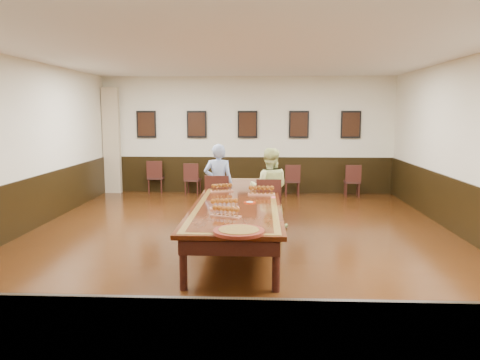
{
  "coord_description": "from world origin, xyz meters",
  "views": [
    {
      "loc": [
        0.39,
        -7.92,
        2.21
      ],
      "look_at": [
        0.0,
        0.5,
        1.0
      ],
      "focal_mm": 35.0,
      "sensor_mm": 36.0,
      "label": 1
    }
  ],
  "objects_px": {
    "person_man": "(218,184)",
    "spare_chair_b": "(193,179)",
    "person_woman": "(269,188)",
    "spare_chair_d": "(352,181)",
    "carved_platter": "(239,231)",
    "spare_chair_c": "(292,180)",
    "chair_woman": "(269,203)",
    "conference_table": "(239,206)",
    "spare_chair_a": "(156,177)",
    "chair_man": "(218,199)"
  },
  "relations": [
    {
      "from": "chair_man",
      "to": "person_woman",
      "type": "relative_size",
      "value": 0.65
    },
    {
      "from": "spare_chair_c",
      "to": "person_woman",
      "type": "height_order",
      "value": "person_woman"
    },
    {
      "from": "chair_man",
      "to": "person_woman",
      "type": "xyz_separation_m",
      "value": [
        1.02,
        -0.26,
        0.27
      ]
    },
    {
      "from": "spare_chair_a",
      "to": "spare_chair_b",
      "type": "relative_size",
      "value": 1.05
    },
    {
      "from": "chair_woman",
      "to": "spare_chair_d",
      "type": "relative_size",
      "value": 1.15
    },
    {
      "from": "spare_chair_b",
      "to": "conference_table",
      "type": "distance_m",
      "value": 4.86
    },
    {
      "from": "person_man",
      "to": "carved_platter",
      "type": "bearing_deg",
      "value": 99.85
    },
    {
      "from": "person_woman",
      "to": "person_man",
      "type": "bearing_deg",
      "value": -17.33
    },
    {
      "from": "spare_chair_c",
      "to": "spare_chair_d",
      "type": "bearing_deg",
      "value": 176.23
    },
    {
      "from": "spare_chair_a",
      "to": "conference_table",
      "type": "xyz_separation_m",
      "value": [
        2.54,
        -4.84,
        0.16
      ]
    },
    {
      "from": "spare_chair_b",
      "to": "conference_table",
      "type": "bearing_deg",
      "value": 112.54
    },
    {
      "from": "spare_chair_a",
      "to": "person_woman",
      "type": "height_order",
      "value": "person_woman"
    },
    {
      "from": "chair_man",
      "to": "person_woman",
      "type": "height_order",
      "value": "person_woman"
    },
    {
      "from": "spare_chair_a",
      "to": "conference_table",
      "type": "bearing_deg",
      "value": 117.27
    },
    {
      "from": "chair_man",
      "to": "spare_chair_a",
      "type": "bearing_deg",
      "value": -59.48
    },
    {
      "from": "chair_woman",
      "to": "spare_chair_a",
      "type": "bearing_deg",
      "value": -49.78
    },
    {
      "from": "chair_woman",
      "to": "conference_table",
      "type": "bearing_deg",
      "value": 60.74
    },
    {
      "from": "conference_table",
      "to": "carved_platter",
      "type": "relative_size",
      "value": 6.41
    },
    {
      "from": "spare_chair_d",
      "to": "carved_platter",
      "type": "relative_size",
      "value": 1.11
    },
    {
      "from": "spare_chair_b",
      "to": "chair_man",
      "type": "bearing_deg",
      "value": 111.33
    },
    {
      "from": "spare_chair_a",
      "to": "chair_man",
      "type": "bearing_deg",
      "value": 119.38
    },
    {
      "from": "chair_man",
      "to": "person_man",
      "type": "bearing_deg",
      "value": -90.0
    },
    {
      "from": "spare_chair_d",
      "to": "person_man",
      "type": "height_order",
      "value": "person_man"
    },
    {
      "from": "person_woman",
      "to": "spare_chair_d",
      "type": "bearing_deg",
      "value": -120.36
    },
    {
      "from": "carved_platter",
      "to": "chair_woman",
      "type": "bearing_deg",
      "value": 82.56
    },
    {
      "from": "chair_woman",
      "to": "carved_platter",
      "type": "bearing_deg",
      "value": 85.01
    },
    {
      "from": "spare_chair_c",
      "to": "conference_table",
      "type": "distance_m",
      "value": 4.71
    },
    {
      "from": "spare_chair_b",
      "to": "spare_chair_c",
      "type": "xyz_separation_m",
      "value": [
        2.7,
        -0.07,
        -0.01
      ]
    },
    {
      "from": "spare_chair_c",
      "to": "carved_platter",
      "type": "relative_size",
      "value": 1.09
    },
    {
      "from": "spare_chair_c",
      "to": "spare_chair_d",
      "type": "distance_m",
      "value": 1.58
    },
    {
      "from": "person_woman",
      "to": "carved_platter",
      "type": "height_order",
      "value": "person_woman"
    },
    {
      "from": "chair_woman",
      "to": "spare_chair_a",
      "type": "distance_m",
      "value": 5.03
    },
    {
      "from": "chair_woman",
      "to": "spare_chair_d",
      "type": "height_order",
      "value": "chair_woman"
    },
    {
      "from": "person_man",
      "to": "person_woman",
      "type": "distance_m",
      "value": 1.08
    },
    {
      "from": "spare_chair_d",
      "to": "carved_platter",
      "type": "height_order",
      "value": "spare_chair_d"
    },
    {
      "from": "person_man",
      "to": "spare_chair_b",
      "type": "bearing_deg",
      "value": -72.13
    },
    {
      "from": "spare_chair_c",
      "to": "person_woman",
      "type": "bearing_deg",
      "value": 78.4
    },
    {
      "from": "spare_chair_a",
      "to": "spare_chair_c",
      "type": "relative_size",
      "value": 1.07
    },
    {
      "from": "spare_chair_c",
      "to": "person_man",
      "type": "bearing_deg",
      "value": 61.3
    },
    {
      "from": "spare_chair_a",
      "to": "spare_chair_d",
      "type": "bearing_deg",
      "value": 175.58
    },
    {
      "from": "chair_woman",
      "to": "conference_table",
      "type": "xyz_separation_m",
      "value": [
        -0.54,
        -0.87,
        0.12
      ]
    },
    {
      "from": "spare_chair_a",
      "to": "spare_chair_c",
      "type": "height_order",
      "value": "spare_chair_a"
    },
    {
      "from": "chair_woman",
      "to": "spare_chair_d",
      "type": "distance_m",
      "value": 4.25
    },
    {
      "from": "spare_chair_a",
      "to": "spare_chair_b",
      "type": "distance_m",
      "value": 1.08
    },
    {
      "from": "spare_chair_c",
      "to": "person_woman",
      "type": "xyz_separation_m",
      "value": [
        -0.67,
        -3.57,
        0.35
      ]
    },
    {
      "from": "spare_chair_b",
      "to": "person_man",
      "type": "relative_size",
      "value": 0.54
    },
    {
      "from": "person_woman",
      "to": "conference_table",
      "type": "height_order",
      "value": "person_woman"
    },
    {
      "from": "chair_man",
      "to": "person_man",
      "type": "xyz_separation_m",
      "value": [
        0.0,
        0.11,
        0.3
      ]
    },
    {
      "from": "carved_platter",
      "to": "conference_table",
      "type": "bearing_deg",
      "value": 92.89
    },
    {
      "from": "spare_chair_a",
      "to": "conference_table",
      "type": "distance_m",
      "value": 5.47
    }
  ]
}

